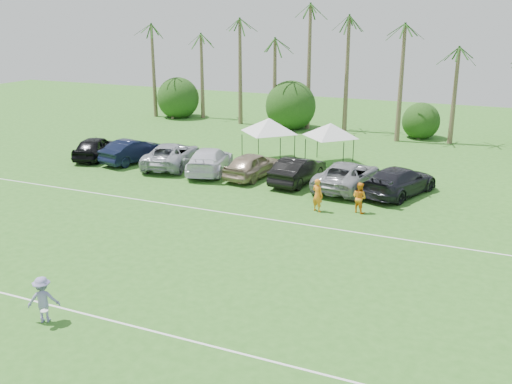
% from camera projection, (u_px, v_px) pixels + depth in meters
% --- Properties ---
extents(ground, '(120.00, 120.00, 0.00)m').
position_uv_depth(ground, '(57.00, 345.00, 18.91)').
color(ground, '#306A1F').
rests_on(ground, ground).
extents(field_lines, '(80.00, 12.10, 0.01)m').
position_uv_depth(field_lines, '(182.00, 255.00, 25.89)').
color(field_lines, white).
rests_on(field_lines, ground).
extents(palm_tree_0, '(2.40, 2.40, 8.90)m').
position_uv_depth(palm_tree_0, '(144.00, 44.00, 58.30)').
color(palm_tree_0, brown).
rests_on(palm_tree_0, ground).
extents(palm_tree_1, '(2.40, 2.40, 9.90)m').
position_uv_depth(palm_tree_1, '(187.00, 36.00, 56.11)').
color(palm_tree_1, brown).
rests_on(palm_tree_1, ground).
extents(palm_tree_2, '(2.40, 2.40, 10.90)m').
position_uv_depth(palm_tree_2, '(232.00, 28.00, 53.93)').
color(palm_tree_2, brown).
rests_on(palm_tree_2, ground).
extents(palm_tree_3, '(2.40, 2.40, 11.90)m').
position_uv_depth(palm_tree_3, '(271.00, 18.00, 52.14)').
color(palm_tree_3, brown).
rests_on(palm_tree_3, ground).
extents(palm_tree_4, '(2.40, 2.40, 8.90)m').
position_uv_depth(palm_tree_4, '(312.00, 48.00, 51.38)').
color(palm_tree_4, brown).
rests_on(palm_tree_4, ground).
extents(palm_tree_5, '(2.40, 2.40, 9.90)m').
position_uv_depth(palm_tree_5, '(356.00, 39.00, 49.58)').
color(palm_tree_5, brown).
rests_on(palm_tree_5, ground).
extents(palm_tree_6, '(2.40, 2.40, 10.90)m').
position_uv_depth(palm_tree_6, '(403.00, 29.00, 47.78)').
color(palm_tree_6, brown).
rests_on(palm_tree_6, ground).
extents(palm_tree_7, '(2.40, 2.40, 11.90)m').
position_uv_depth(palm_tree_7, '(454.00, 19.00, 45.99)').
color(palm_tree_7, brown).
rests_on(palm_tree_7, ground).
extents(bush_tree_0, '(4.00, 4.00, 4.00)m').
position_uv_depth(bush_tree_0, '(177.00, 100.00, 59.72)').
color(bush_tree_0, brown).
rests_on(bush_tree_0, ground).
extents(bush_tree_1, '(4.00, 4.00, 4.00)m').
position_uv_depth(bush_tree_1, '(294.00, 108.00, 54.73)').
color(bush_tree_1, brown).
rests_on(bush_tree_1, ground).
extents(bush_tree_2, '(4.00, 4.00, 4.00)m').
position_uv_depth(bush_tree_2, '(422.00, 117.00, 50.11)').
color(bush_tree_2, brown).
rests_on(bush_tree_2, ground).
extents(sideline_player_a, '(0.80, 0.67, 1.87)m').
position_uv_depth(sideline_player_a, '(317.00, 195.00, 31.41)').
color(sideline_player_a, orange).
rests_on(sideline_player_a, ground).
extents(sideline_player_b, '(1.03, 0.93, 1.71)m').
position_uv_depth(sideline_player_b, '(359.00, 197.00, 31.27)').
color(sideline_player_b, orange).
rests_on(sideline_player_b, ground).
extents(canopy_tent_left, '(4.59, 4.59, 3.72)m').
position_uv_depth(canopy_tent_left, '(269.00, 118.00, 41.65)').
color(canopy_tent_left, black).
rests_on(canopy_tent_left, ground).
extents(canopy_tent_right, '(4.31, 4.31, 3.50)m').
position_uv_depth(canopy_tent_right, '(331.00, 123.00, 40.84)').
color(canopy_tent_right, black).
rests_on(canopy_tent_right, ground).
extents(frisbee_player, '(1.28, 1.13, 1.72)m').
position_uv_depth(frisbee_player, '(43.00, 299.00, 20.14)').
color(frisbee_player, '#837DB1').
rests_on(frisbee_player, ground).
extents(parked_car_0, '(3.27, 5.38, 1.71)m').
position_uv_depth(parked_car_0, '(96.00, 147.00, 42.93)').
color(parked_car_0, black).
rests_on(parked_car_0, ground).
extents(parked_car_1, '(2.81, 5.45, 1.71)m').
position_uv_depth(parked_car_1, '(133.00, 151.00, 41.90)').
color(parked_car_1, black).
rests_on(parked_car_1, ground).
extents(parked_car_2, '(4.12, 6.63, 1.71)m').
position_uv_depth(parked_car_2, '(172.00, 155.00, 40.72)').
color(parked_car_2, '#9C9FA8').
rests_on(parked_car_2, ground).
extents(parked_car_3, '(3.81, 6.31, 1.71)m').
position_uv_depth(parked_car_3, '(210.00, 160.00, 39.22)').
color(parked_car_3, silver).
rests_on(parked_car_3, ground).
extents(parked_car_4, '(2.60, 5.22, 1.71)m').
position_uv_depth(parked_car_4, '(252.00, 165.00, 37.98)').
color(parked_car_4, gray).
rests_on(parked_car_4, ground).
extents(parked_car_5, '(2.34, 5.35, 1.71)m').
position_uv_depth(parked_car_5, '(298.00, 170.00, 36.72)').
color(parked_car_5, black).
rests_on(parked_car_5, ground).
extents(parked_car_6, '(3.37, 6.38, 1.71)m').
position_uv_depth(parked_car_6, '(347.00, 175.00, 35.56)').
color(parked_car_6, gray).
rests_on(parked_car_6, ground).
extents(parked_car_7, '(4.27, 6.36, 1.71)m').
position_uv_depth(parked_car_7, '(400.00, 181.00, 34.33)').
color(parked_car_7, black).
rests_on(parked_car_7, ground).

